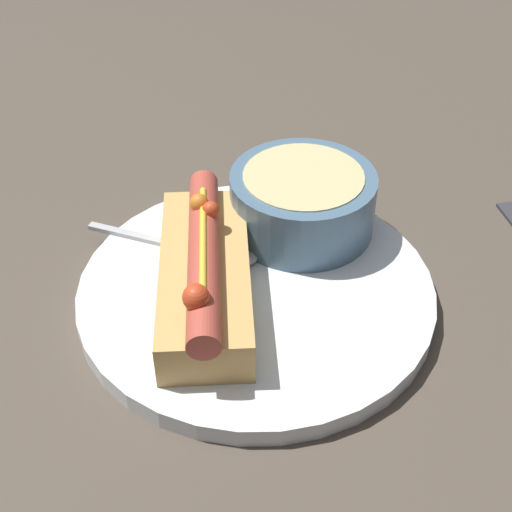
# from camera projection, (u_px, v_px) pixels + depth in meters

# --- Properties ---
(ground_plane) EXTENTS (4.00, 4.00, 0.00)m
(ground_plane) POSITION_uv_depth(u_px,v_px,m) (256.00, 299.00, 0.54)
(ground_plane) COLOR #4C4238
(dinner_plate) EXTENTS (0.27, 0.27, 0.01)m
(dinner_plate) POSITION_uv_depth(u_px,v_px,m) (256.00, 292.00, 0.54)
(dinner_plate) COLOR white
(dinner_plate) RESTS_ON ground_plane
(hot_dog) EXTENTS (0.18, 0.13, 0.06)m
(hot_dog) POSITION_uv_depth(u_px,v_px,m) (205.00, 273.00, 0.51)
(hot_dog) COLOR tan
(hot_dog) RESTS_ON dinner_plate
(soup_bowl) EXTENTS (0.12, 0.12, 0.05)m
(soup_bowl) POSITION_uv_depth(u_px,v_px,m) (302.00, 200.00, 0.57)
(soup_bowl) COLOR slate
(soup_bowl) RESTS_ON dinner_plate
(spoon) EXTENTS (0.12, 0.11, 0.01)m
(spoon) POSITION_uv_depth(u_px,v_px,m) (209.00, 252.00, 0.56)
(spoon) COLOR #B7B7BC
(spoon) RESTS_ON dinner_plate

